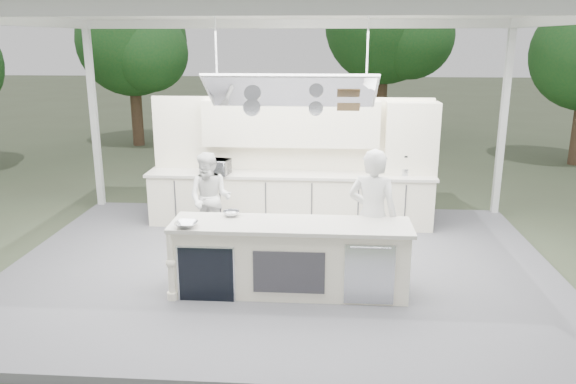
# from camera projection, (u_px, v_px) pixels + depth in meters

# --- Properties ---
(ground) EXTENTS (90.00, 90.00, 0.00)m
(ground) POSITION_uv_depth(u_px,v_px,m) (281.00, 272.00, 8.37)
(ground) COLOR #404A33
(ground) RESTS_ON ground
(stage_deck) EXTENTS (8.00, 6.00, 0.12)m
(stage_deck) POSITION_uv_depth(u_px,v_px,m) (281.00, 268.00, 8.35)
(stage_deck) COLOR #59585D
(stage_deck) RESTS_ON ground
(tent) EXTENTS (8.20, 6.20, 3.86)m
(tent) POSITION_uv_depth(u_px,v_px,m) (281.00, 11.00, 7.38)
(tent) COLOR white
(tent) RESTS_ON ground
(demo_island) EXTENTS (3.10, 0.79, 0.95)m
(demo_island) POSITION_uv_depth(u_px,v_px,m) (289.00, 258.00, 7.32)
(demo_island) COLOR white
(demo_island) RESTS_ON stage_deck
(back_counter) EXTENTS (5.08, 0.72, 0.95)m
(back_counter) POSITION_uv_depth(u_px,v_px,m) (290.00, 198.00, 10.04)
(back_counter) COLOR white
(back_counter) RESTS_ON stage_deck
(back_wall_unit) EXTENTS (5.05, 0.48, 2.25)m
(back_wall_unit) POSITION_uv_depth(u_px,v_px,m) (316.00, 143.00, 9.96)
(back_wall_unit) COLOR white
(back_wall_unit) RESTS_ON stage_deck
(tree_cluster) EXTENTS (19.55, 9.40, 5.85)m
(tree_cluster) POSITION_uv_depth(u_px,v_px,m) (302.00, 41.00, 16.92)
(tree_cluster) COLOR brown
(tree_cluster) RESTS_ON ground
(head_chef) EXTENTS (0.78, 0.63, 1.86)m
(head_chef) POSITION_uv_depth(u_px,v_px,m) (372.00, 216.00, 7.55)
(head_chef) COLOR white
(head_chef) RESTS_ON stage_deck
(sous_chef) EXTENTS (0.81, 0.67, 1.50)m
(sous_chef) POSITION_uv_depth(u_px,v_px,m) (210.00, 199.00, 9.04)
(sous_chef) COLOR white
(sous_chef) RESTS_ON stage_deck
(toaster_oven) EXTENTS (0.54, 0.41, 0.27)m
(toaster_oven) POSITION_uv_depth(u_px,v_px,m) (215.00, 167.00, 9.78)
(toaster_oven) COLOR silver
(toaster_oven) RESTS_ON back_counter
(bowl_large) EXTENTS (0.30, 0.30, 0.07)m
(bowl_large) POSITION_uv_depth(u_px,v_px,m) (186.00, 224.00, 7.05)
(bowl_large) COLOR silver
(bowl_large) RESTS_ON demo_island
(bowl_small) EXTENTS (0.25, 0.25, 0.07)m
(bowl_small) POSITION_uv_depth(u_px,v_px,m) (231.00, 213.00, 7.49)
(bowl_small) COLOR silver
(bowl_small) RESTS_ON demo_island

